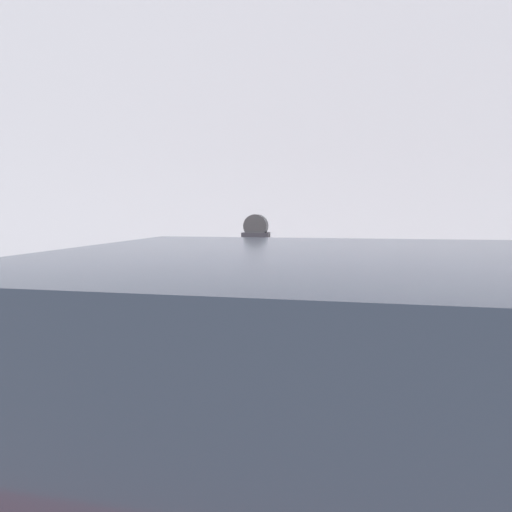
# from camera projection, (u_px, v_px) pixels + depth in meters

# --- Properties ---
(sidewalk) EXTENTS (24.00, 2.80, 0.11)m
(sidewalk) POSITION_uv_depth(u_px,v_px,m) (284.00, 357.00, 4.12)
(sidewalk) COLOR #9E9B96
(sidewalk) RESTS_ON ground_plane
(building_facade) EXTENTS (24.00, 0.30, 5.33)m
(building_facade) POSITION_uv_depth(u_px,v_px,m) (299.00, 140.00, 6.07)
(building_facade) COLOR gray
(building_facade) RESTS_ON ground_plane
(parking_meter) EXTENTS (0.20, 0.16, 1.42)m
(parking_meter) POSITION_uv_depth(u_px,v_px,m) (256.00, 267.00, 3.03)
(parking_meter) COLOR slate
(parking_meter) RESTS_ON sidewalk
(parked_car_beside_meter) EXTENTS (4.79, 1.90, 1.40)m
(parked_car_beside_meter) POSITION_uv_depth(u_px,v_px,m) (431.00, 459.00, 1.35)
(parked_car_beside_meter) COLOR black
(parked_car_beside_meter) RESTS_ON ground_plane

